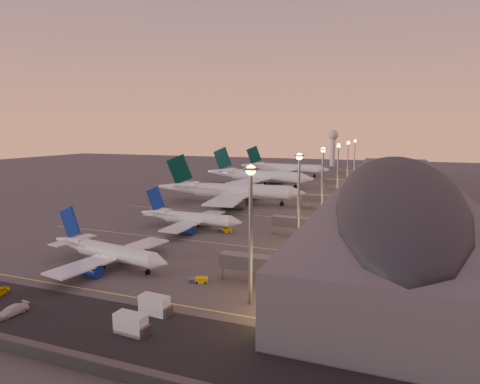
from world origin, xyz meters
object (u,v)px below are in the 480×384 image
(airliner_wide_near, at_px, (229,191))
(baggage_tug_c, at_px, (226,230))
(baggage_tug_b, at_px, (266,273))
(airliner_wide_mid, at_px, (257,176))
(service_van_c, at_px, (12,311))
(airliner_narrow_north, at_px, (189,218))
(baggage_tug_a, at_px, (199,280))
(catering_truck_b, at_px, (132,325))
(radar_tower, at_px, (333,142))
(airliner_wide_far, at_px, (283,168))
(airliner_narrow_south, at_px, (107,251))
(catering_truck_a, at_px, (156,306))

(airliner_wide_near, bearing_deg, baggage_tug_c, -75.61)
(baggage_tug_b, bearing_deg, baggage_tug_c, 124.39)
(airliner_wide_mid, xyz_separation_m, service_van_c, (11.89, -173.54, -4.90))
(airliner_narrow_north, relative_size, baggage_tug_a, 9.11)
(airliner_wide_mid, xyz_separation_m, catering_truck_b, (35.58, -171.62, -4.18))
(airliner_wide_near, bearing_deg, radar_tower, 79.06)
(airliner_wide_near, bearing_deg, catering_truck_b, -81.81)
(catering_truck_b, bearing_deg, airliner_wide_far, 102.46)
(airliner_wide_near, xyz_separation_m, radar_tower, (16.74, 204.95, 16.34))
(airliner_narrow_south, bearing_deg, radar_tower, 96.58)
(airliner_narrow_south, xyz_separation_m, baggage_tug_c, (14.26, 39.13, -2.84))
(airliner_wide_near, height_order, baggage_tug_c, airliner_wide_near)
(baggage_tug_a, distance_m, catering_truck_a, 16.06)
(catering_truck_b, bearing_deg, baggage_tug_b, 73.11)
(airliner_narrow_north, distance_m, airliner_wide_near, 47.33)
(airliner_narrow_north, bearing_deg, airliner_wide_far, 95.30)
(airliner_narrow_north, xyz_separation_m, airliner_wide_near, (-4.91, 47.03, 2.09))
(baggage_tug_b, bearing_deg, airliner_wide_mid, 107.55)
(catering_truck_a, relative_size, service_van_c, 1.08)
(radar_tower, bearing_deg, baggage_tug_b, -85.10)
(airliner_wide_near, relative_size, radar_tower, 2.07)
(airliner_wide_near, distance_m, airliner_wide_mid, 60.02)
(airliner_wide_far, height_order, service_van_c, airliner_wide_far)
(baggage_tug_c, xyz_separation_m, catering_truck_a, (10.74, -57.37, 0.98))
(airliner_wide_near, bearing_deg, baggage_tug_a, -78.14)
(airliner_wide_near, distance_m, baggage_tug_c, 50.86)
(baggage_tug_a, xyz_separation_m, baggage_tug_c, (-11.20, 41.35, 0.05))
(airliner_wide_mid, bearing_deg, airliner_narrow_north, -73.99)
(airliner_wide_near, xyz_separation_m, airliner_wide_mid, (-6.70, 59.64, 0.17))
(baggage_tug_a, distance_m, service_van_c, 34.70)
(service_van_c, bearing_deg, airliner_wide_far, 101.13)
(airliner_narrow_north, height_order, baggage_tug_c, airliner_narrow_north)
(airliner_wide_mid, height_order, baggage_tug_b, airliner_wide_mid)
(baggage_tug_a, height_order, baggage_tug_c, baggage_tug_c)
(airliner_wide_far, relative_size, radar_tower, 2.02)
(airliner_wide_far, bearing_deg, radar_tower, 80.99)
(airliner_wide_far, bearing_deg, airliner_wide_mid, -86.41)
(baggage_tug_a, distance_m, catering_truck_b, 23.29)
(airliner_narrow_south, distance_m, baggage_tug_c, 41.74)
(airliner_narrow_north, bearing_deg, airliner_wide_mid, 97.86)
(baggage_tug_a, height_order, baggage_tug_b, baggage_tug_b)
(airliner_wide_near, relative_size, baggage_tug_c, 15.45)
(airliner_wide_mid, height_order, catering_truck_b, airliner_wide_mid)
(airliner_narrow_north, relative_size, radar_tower, 1.14)
(airliner_narrow_south, bearing_deg, service_van_c, -77.52)
(airliner_narrow_south, height_order, radar_tower, radar_tower)
(airliner_wide_near, xyz_separation_m, baggage_tug_b, (41.13, -79.65, -4.96))
(airliner_narrow_south, height_order, service_van_c, airliner_narrow_south)
(baggage_tug_a, distance_m, baggage_tug_b, 15.09)
(airliner_narrow_south, distance_m, airliner_wide_mid, 146.51)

